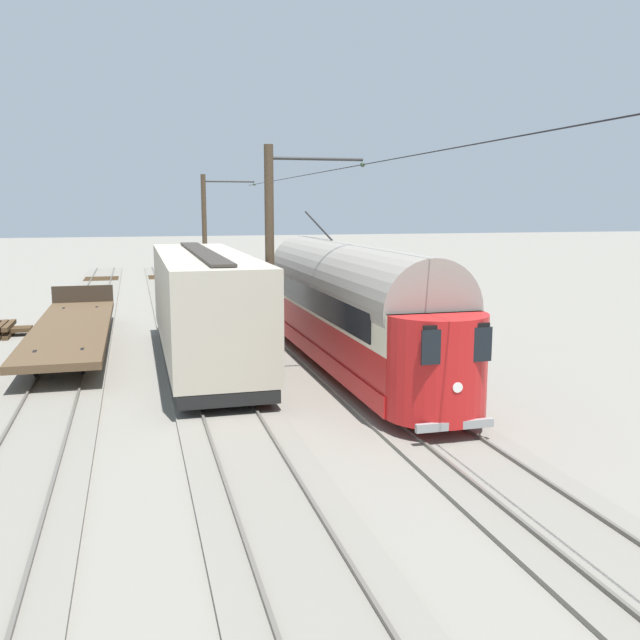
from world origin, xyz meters
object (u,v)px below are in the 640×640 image
(catenary_pole_foreground, at_px, (206,236))
(catenary_pole_mid_near, at_px, (273,261))
(boxcar_far_siding, at_px, (204,305))
(switch_stand, at_px, (316,306))
(vintage_streetcar, at_px, (349,304))
(flatcar_adjacent, at_px, (72,328))
(spare_tie_stack, at_px, (2,330))

(catenary_pole_foreground, xyz_separation_m, catenary_pole_mid_near, (0.00, 19.90, 0.00))
(boxcar_far_siding, bearing_deg, switch_stand, -126.58)
(boxcar_far_siding, bearing_deg, vintage_streetcar, 159.15)
(boxcar_far_siding, bearing_deg, flatcar_adjacent, -41.47)
(catenary_pole_mid_near, bearing_deg, spare_tie_stack, -48.47)
(spare_tie_stack, bearing_deg, vintage_streetcar, 142.38)
(switch_stand, bearing_deg, flatcar_adjacent, 20.95)
(boxcar_far_siding, relative_size, catenary_pole_mid_near, 1.78)
(spare_tie_stack, bearing_deg, switch_stand, -178.26)
(switch_stand, bearing_deg, catenary_pole_mid_near, 69.12)
(flatcar_adjacent, xyz_separation_m, catenary_pole_mid_near, (-6.58, 7.26, 3.00))
(vintage_streetcar, distance_m, switch_stand, 10.40)
(boxcar_far_siding, bearing_deg, catenary_pole_foreground, -96.26)
(vintage_streetcar, xyz_separation_m, spare_tie_stack, (12.64, -9.74, -1.99))
(catenary_pole_foreground, distance_m, switch_stand, 10.02)
(spare_tie_stack, bearing_deg, flatcar_adjacent, 130.27)
(catenary_pole_foreground, distance_m, catenary_pole_mid_near, 19.90)
(catenary_pole_mid_near, bearing_deg, flatcar_adjacent, -47.84)
(boxcar_far_siding, height_order, switch_stand, boxcar_far_siding)
(catenary_pole_foreground, bearing_deg, boxcar_far_siding, 83.74)
(flatcar_adjacent, distance_m, catenary_pole_foreground, 14.56)
(vintage_streetcar, distance_m, catenary_pole_mid_near, 3.54)
(flatcar_adjacent, bearing_deg, vintage_streetcar, 147.68)
(boxcar_far_siding, height_order, spare_tie_stack, boxcar_far_siding)
(boxcar_far_siding, relative_size, spare_tie_stack, 5.45)
(boxcar_far_siding, height_order, catenary_pole_foreground, catenary_pole_foreground)
(switch_stand, bearing_deg, boxcar_far_siding, 53.42)
(catenary_pole_foreground, bearing_deg, vintage_streetcar, 98.79)
(vintage_streetcar, distance_m, boxcar_far_siding, 5.06)
(vintage_streetcar, distance_m, flatcar_adjacent, 11.28)
(vintage_streetcar, height_order, catenary_pole_foreground, catenary_pole_foreground)
(boxcar_far_siding, xyz_separation_m, catenary_pole_foreground, (-1.84, -16.82, 1.70))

